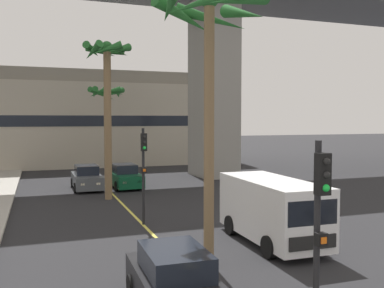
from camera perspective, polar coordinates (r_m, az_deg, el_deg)
The scene contains 11 objects.
lane_stripe_center at distance 22.71m, azimuth -8.60°, elevation -8.38°, with size 0.14×56.00×0.01m, color #DBCC4C.
pier_building_backdrop at distance 44.89m, azimuth -14.25°, elevation 3.16°, with size 31.28×8.04×9.23m.
car_queue_front at distance 29.41m, azimuth -8.86°, elevation -4.29°, with size 1.95×4.16×1.56m.
car_queue_second at distance 10.57m, azimuth -2.08°, elevation -18.17°, with size 1.93×4.15×1.56m.
car_queue_third at distance 29.16m, azimuth -13.69°, elevation -4.41°, with size 1.85×4.11×1.56m.
delivery_van at distance 16.37m, azimuth 10.49°, elevation -8.38°, with size 2.23×5.28×2.36m.
traffic_light_median_near at distance 8.36m, azimuth 16.45°, elevation -9.80°, with size 0.24×0.37×4.20m.
traffic_light_median_far at distance 18.74m, azimuth -6.40°, elevation -2.46°, with size 0.24×0.37×4.20m.
palm_tree_near_median at distance 34.07m, azimuth -11.22°, elevation 5.06°, with size 2.88×2.88×7.16m.
palm_tree_mid_median at distance 25.13m, azimuth -11.11°, elevation 8.54°, with size 2.78×2.83×8.96m.
palm_tree_far_median at distance 13.50m, azimuth 2.26°, elevation 13.87°, with size 3.32×3.52×8.53m.
Camera 1 is at (-4.22, 2.16, 4.59)m, focal length 40.47 mm.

